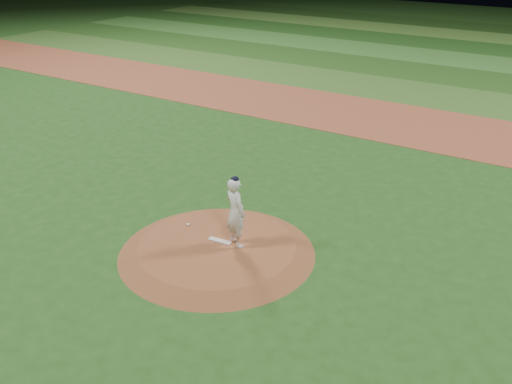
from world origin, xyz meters
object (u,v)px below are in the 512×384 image
object	(u,v)px
pitching_rubber	(220,241)
rosin_bag	(188,224)
pitcher_on_mound	(235,212)
pitchers_mound	(217,249)

from	to	relation	value
pitching_rubber	rosin_bag	bearing A→B (deg)	164.76
pitching_rubber	pitcher_on_mound	bearing A→B (deg)	8.52
pitching_rubber	pitchers_mound	bearing A→B (deg)	-79.79
pitchers_mound	pitching_rubber	xyz separation A→B (m)	(-0.06, 0.21, 0.14)
pitchers_mound	pitching_rubber	bearing A→B (deg)	104.80
pitching_rubber	rosin_bag	xyz separation A→B (m)	(-1.36, 0.25, 0.01)
pitchers_mound	rosin_bag	size ratio (longest dim) A/B	51.72
pitching_rubber	pitcher_on_mound	xyz separation A→B (m)	(0.48, 0.11, 1.00)
rosin_bag	pitcher_on_mound	distance (m)	2.09
pitching_rubber	rosin_bag	world-z (taller)	rosin_bag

